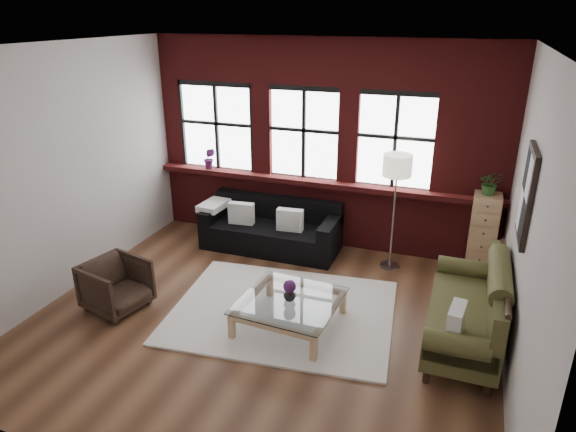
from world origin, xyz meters
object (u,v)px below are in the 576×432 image
(coffee_table, at_px, (290,314))
(floor_lamp, at_px, (394,208))
(drawer_chest, at_px, (483,235))
(dark_sofa, at_px, (271,226))
(armchair, at_px, (116,285))
(vase, at_px, (290,294))
(vintage_settee, at_px, (465,303))

(coffee_table, distance_m, floor_lamp, 2.27)
(drawer_chest, relative_size, floor_lamp, 0.64)
(dark_sofa, distance_m, drawer_chest, 3.13)
(armchair, relative_size, vase, 4.62)
(drawer_chest, bearing_deg, coffee_table, -133.35)
(vintage_settee, relative_size, drawer_chest, 1.61)
(coffee_table, bearing_deg, vintage_settee, 10.97)
(coffee_table, bearing_deg, drawer_chest, 46.65)
(dark_sofa, relative_size, vintage_settee, 1.11)
(armchair, xyz_separation_m, drawer_chest, (4.29, 2.57, 0.27))
(vintage_settee, height_order, armchair, vintage_settee)
(dark_sofa, distance_m, armchair, 2.59)
(vintage_settee, relative_size, floor_lamp, 1.03)
(floor_lamp, bearing_deg, vintage_settee, -55.94)
(vintage_settee, height_order, vase, vintage_settee)
(vintage_settee, bearing_deg, vase, -169.03)
(dark_sofa, xyz_separation_m, armchair, (-1.18, -2.31, -0.06))
(dark_sofa, bearing_deg, drawer_chest, 4.82)
(armchair, relative_size, drawer_chest, 0.59)
(armchair, bearing_deg, dark_sofa, -13.82)
(drawer_chest, bearing_deg, vintage_settee, -94.87)
(armchair, bearing_deg, vase, -67.79)
(coffee_table, distance_m, vase, 0.26)
(dark_sofa, relative_size, armchair, 3.01)
(vintage_settee, distance_m, drawer_chest, 1.86)
(armchair, bearing_deg, floor_lamp, -39.78)
(floor_lamp, bearing_deg, dark_sofa, -180.00)
(coffee_table, relative_size, floor_lamp, 0.60)
(dark_sofa, height_order, drawer_chest, drawer_chest)
(armchair, height_order, drawer_chest, drawer_chest)
(armchair, distance_m, floor_lamp, 3.88)
(dark_sofa, bearing_deg, vintage_settee, -28.18)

